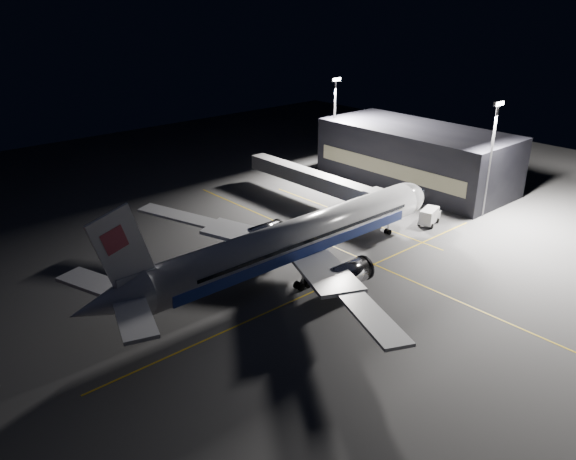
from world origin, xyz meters
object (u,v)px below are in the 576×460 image
at_px(service_truck, 430,215).
at_px(baggage_tug, 265,240).
at_px(jet_bridge, 320,181).
at_px(safety_cone_a, 280,238).
at_px(safety_cone_c, 249,263).
at_px(floodlight_mast_south, 492,150).
at_px(airliner, 292,241).
at_px(safety_cone_b, 247,241).
at_px(floodlight_mast_north, 335,116).

relative_size(service_truck, baggage_tug, 2.04).
distance_m(jet_bridge, service_truck, 21.53).
height_order(baggage_tug, safety_cone_a, baggage_tug).
bearing_deg(safety_cone_a, safety_cone_c, -155.98).
xyz_separation_m(service_truck, safety_cone_a, (-24.17, 12.25, -1.29)).
distance_m(jet_bridge, baggage_tug, 21.72).
distance_m(service_truck, safety_cone_a, 27.13).
bearing_deg(floodlight_mast_south, airliner, 171.67).
relative_size(jet_bridge, safety_cone_b, 50.13).
bearing_deg(safety_cone_a, baggage_tug, -175.46).
xyz_separation_m(floodlight_mast_south, service_truck, (-10.35, 4.17, -10.82)).
distance_m(safety_cone_a, safety_cone_c, 10.57).
relative_size(jet_bridge, floodlight_mast_north, 1.66).
xyz_separation_m(jet_bridge, safety_cone_b, (-21.53, -5.25, -4.24)).
height_order(floodlight_mast_north, baggage_tug, floodlight_mast_north).
bearing_deg(floodlight_mast_north, baggage_tug, -150.03).
height_order(floodlight_mast_north, safety_cone_a, floodlight_mast_north).
bearing_deg(safety_cone_a, safety_cone_b, 154.38).
relative_size(floodlight_mast_north, floodlight_mast_south, 1.00).
xyz_separation_m(floodlight_mast_north, service_truck, (-10.35, -33.83, -10.82)).
height_order(airliner, jet_bridge, airliner).
bearing_deg(safety_cone_b, floodlight_mast_south, -25.46).
height_order(safety_cone_b, safety_cone_c, safety_cone_b).
bearing_deg(service_truck, safety_cone_c, 149.82).
relative_size(baggage_tug, safety_cone_a, 5.73).
distance_m(baggage_tug, safety_cone_c, 7.49).
xyz_separation_m(floodlight_mast_south, safety_cone_b, (-39.53, 18.82, -12.03)).
bearing_deg(floodlight_mast_north, safety_cone_b, -154.11).
bearing_deg(safety_cone_c, floodlight_mast_north, 30.37).
height_order(airliner, baggage_tug, airliner).
distance_m(airliner, safety_cone_c, 8.41).
bearing_deg(baggage_tug, floodlight_mast_north, 39.36).
distance_m(airliner, safety_cone_a, 13.24).
xyz_separation_m(service_truck, baggage_tug, (-27.54, 11.98, -0.66)).
bearing_deg(jet_bridge, baggage_tug, -158.29).
xyz_separation_m(baggage_tug, safety_cone_c, (-6.28, -4.03, -0.62)).
distance_m(service_truck, safety_cone_c, 34.77).
relative_size(floodlight_mast_south, baggage_tug, 6.95).
bearing_deg(floodlight_mast_south, service_truck, 158.05).
bearing_deg(safety_cone_c, safety_cone_b, 55.28).
height_order(service_truck, safety_cone_b, service_truck).
bearing_deg(airliner, safety_cone_b, 83.10).
xyz_separation_m(safety_cone_a, safety_cone_c, (-9.65, -4.30, 0.02)).
distance_m(floodlight_mast_north, safety_cone_a, 42.48).
relative_size(airliner, floodlight_mast_south, 2.97).
bearing_deg(jet_bridge, service_truck, -68.97).
bearing_deg(safety_cone_c, service_truck, -13.22).
xyz_separation_m(airliner, service_truck, (30.73, -1.84, -3.61)).
height_order(floodlight_mast_south, safety_cone_c, floodlight_mast_south).
bearing_deg(service_truck, floodlight_mast_north, 56.04).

